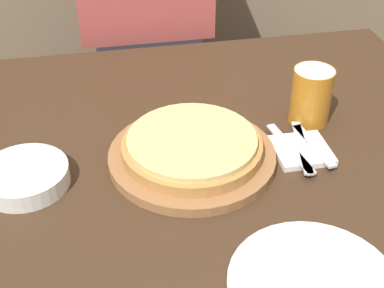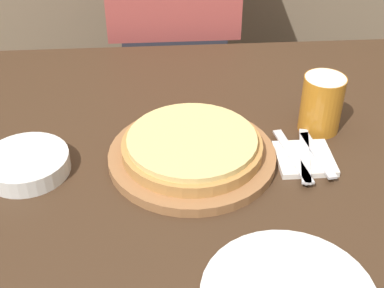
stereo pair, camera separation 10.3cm
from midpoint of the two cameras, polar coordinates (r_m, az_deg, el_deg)
name	(u,v)px [view 2 (the right image)]	position (r m, az deg, el deg)	size (l,w,h in m)	color
dining_table	(213,285)	(1.31, 4.59, -14.87)	(1.17, 1.08, 0.73)	#3D2819
pizza_on_board	(192,150)	(1.04, 2.84, -0.78)	(0.33, 0.33, 0.06)	#99663D
beer_glass	(322,102)	(1.16, 16.21, 4.29)	(0.09, 0.09, 0.12)	#B7701E
side_bowl	(27,164)	(1.05, -14.57, -2.14)	(0.16, 0.16, 0.04)	silver
napkin_stack	(304,158)	(1.09, 14.60, -1.61)	(0.11, 0.11, 0.01)	white
fork	(292,156)	(1.07, 13.39, -1.31)	(0.05, 0.18, 0.00)	silver
dinner_knife	(305,155)	(1.08, 14.66, -1.25)	(0.05, 0.18, 0.00)	silver
spoon	(317,155)	(1.09, 15.91, -1.19)	(0.04, 0.15, 0.00)	silver
diner_person	(174,50)	(1.70, -0.17, 9.95)	(0.38, 0.20, 1.31)	#33333D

